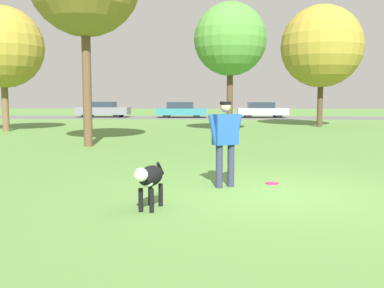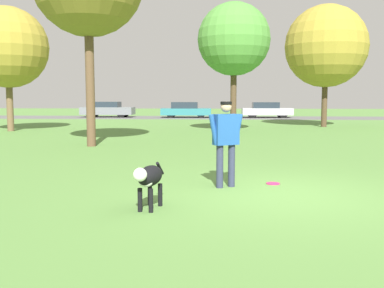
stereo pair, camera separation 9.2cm
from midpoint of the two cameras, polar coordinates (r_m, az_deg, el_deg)
The scene contains 11 objects.
ground_plane at distance 7.98m, azimuth 10.66°, elevation -6.30°, with size 120.00×120.00×0.00m, color #56843D.
far_road_strip at distance 37.37m, azimuth 4.73°, elevation 3.35°, with size 120.00×6.00×0.01m.
person at distance 8.35m, azimuth 3.94°, elevation 0.94°, with size 0.67×0.44×1.60m.
dog at distance 6.74m, azimuth -5.78°, elevation -4.31°, with size 0.43×1.08×0.69m.
frisbee at distance 8.91m, azimuth 9.84°, elevation -4.94°, with size 0.26×0.26×0.02m.
tree_mid_center at distance 21.90m, azimuth 4.76°, elevation 13.08°, with size 3.46×3.46×6.15m.
tree_far_left at distance 24.28m, azimuth -23.00°, elevation 11.23°, with size 3.97×3.97×6.11m.
tree_far_right at distance 26.93m, azimuth 16.04°, elevation 11.81°, with size 4.62×4.62×6.86m.
parked_car_grey at distance 38.87m, azimuth -11.33°, elevation 4.32°, with size 4.42×1.83×1.32m.
parked_car_teal at distance 37.46m, azimuth -1.42°, elevation 4.34°, with size 4.17×1.83×1.30m.
parked_car_silver at distance 37.67m, azimuth 8.82°, elevation 4.29°, with size 4.12×1.82×1.29m.
Camera 1 is at (-1.09, -7.74, 1.68)m, focal length 42.00 mm.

